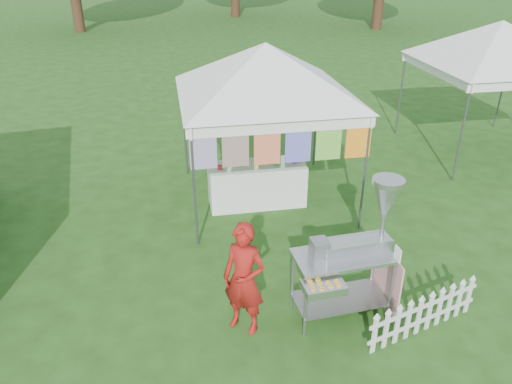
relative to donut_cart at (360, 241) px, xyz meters
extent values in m
plane|color=#214513|center=(-0.54, 0.00, -1.16)|extent=(120.00, 120.00, 0.00)
cylinder|color=#59595E|center=(-1.96, 2.08, -0.11)|extent=(0.04, 0.04, 2.10)
cylinder|color=#59595E|center=(0.88, 2.08, -0.11)|extent=(0.04, 0.04, 2.10)
cylinder|color=#59595E|center=(-1.96, 4.92, -0.11)|extent=(0.04, 0.04, 2.10)
cylinder|color=#59595E|center=(0.88, 4.92, -0.11)|extent=(0.04, 0.04, 2.10)
cube|color=white|center=(-0.54, 2.08, 0.84)|extent=(3.00, 0.03, 0.22)
cube|color=white|center=(-0.54, 4.92, 0.84)|extent=(3.00, 0.03, 0.22)
pyramid|color=white|center=(-0.54, 3.50, 1.84)|extent=(4.24, 4.24, 0.90)
cylinder|color=#59595E|center=(-0.54, 2.08, 0.92)|extent=(3.00, 0.03, 0.03)
cube|color=#35C0C9|center=(-1.79, 2.08, 0.57)|extent=(0.42, 0.01, 0.70)
cube|color=orange|center=(-1.29, 2.08, 0.57)|extent=(0.42, 0.01, 0.70)
cube|color=#C9195D|center=(-0.79, 2.08, 0.57)|extent=(0.42, 0.01, 0.70)
cube|color=purple|center=(-0.29, 2.08, 0.57)|extent=(0.42, 0.01, 0.70)
cube|color=#189046|center=(0.21, 2.08, 0.57)|extent=(0.42, 0.01, 0.70)
cube|color=#E54B19|center=(0.71, 2.08, 0.57)|extent=(0.42, 0.01, 0.70)
cylinder|color=#59595E|center=(3.54, 3.58, -0.11)|extent=(0.04, 0.04, 2.10)
cylinder|color=#59595E|center=(3.54, 6.42, -0.11)|extent=(0.04, 0.04, 2.10)
cylinder|color=#59595E|center=(6.38, 6.42, -0.11)|extent=(0.04, 0.04, 2.10)
cube|color=white|center=(4.96, 6.42, 0.84)|extent=(3.00, 0.03, 0.22)
pyramid|color=white|center=(4.96, 5.00, 1.84)|extent=(4.24, 4.24, 0.90)
cylinder|color=gray|center=(-0.78, -0.31, -0.68)|extent=(0.05, 0.05, 0.96)
cylinder|color=gray|center=(0.40, -0.23, -0.68)|extent=(0.05, 0.05, 0.96)
cylinder|color=gray|center=(-0.81, 0.22, -0.68)|extent=(0.05, 0.05, 0.96)
cylinder|color=gray|center=(0.36, 0.30, -0.68)|extent=(0.05, 0.05, 0.96)
cube|color=gray|center=(-0.21, -0.01, -0.89)|extent=(1.25, 0.69, 0.02)
cube|color=#B7B7BC|center=(-0.21, -0.01, -0.20)|extent=(1.32, 0.72, 0.04)
cube|color=#B7B7BC|center=(-0.02, 0.06, -0.10)|extent=(0.92, 0.33, 0.16)
cube|color=gray|center=(-0.53, 0.03, -0.06)|extent=(0.23, 0.25, 0.23)
cylinder|color=gray|center=(0.32, 0.08, 0.28)|extent=(0.06, 0.06, 0.96)
cone|color=#B7B7BC|center=(0.32, 0.08, 0.54)|extent=(0.41, 0.41, 0.43)
cylinder|color=#B7B7BC|center=(0.32, 0.08, 0.78)|extent=(0.43, 0.43, 0.06)
cube|color=#B7B7BC|center=(-0.60, -0.44, -0.31)|extent=(0.53, 0.35, 0.11)
cube|color=pink|center=(0.44, 0.04, -0.68)|extent=(0.08, 0.80, 0.86)
cube|color=white|center=(0.40, -0.26, -0.07)|extent=(0.03, 0.15, 0.19)
imported|color=maroon|center=(-1.51, -0.02, -0.38)|extent=(0.68, 0.63, 1.56)
cube|color=silver|center=(-0.02, -0.76, -0.88)|extent=(0.07, 0.04, 0.56)
cube|color=silver|center=(0.15, -0.70, -0.88)|extent=(0.07, 0.04, 0.56)
cube|color=silver|center=(0.32, -0.65, -0.88)|extent=(0.07, 0.04, 0.56)
cube|color=silver|center=(0.49, -0.60, -0.88)|extent=(0.07, 0.04, 0.56)
cube|color=silver|center=(0.67, -0.54, -0.88)|extent=(0.07, 0.04, 0.56)
cube|color=silver|center=(0.84, -0.49, -0.88)|extent=(0.07, 0.04, 0.56)
cube|color=silver|center=(1.01, -0.44, -0.88)|extent=(0.07, 0.04, 0.56)
cube|color=silver|center=(1.18, -0.39, -0.88)|extent=(0.07, 0.04, 0.56)
cube|color=silver|center=(1.35, -0.33, -0.88)|extent=(0.07, 0.04, 0.56)
cube|color=silver|center=(1.53, -0.28, -0.88)|extent=(0.07, 0.04, 0.56)
cube|color=silver|center=(0.75, -0.52, -0.98)|extent=(1.73, 0.55, 0.05)
cube|color=silver|center=(0.75, -0.52, -0.74)|extent=(1.73, 0.55, 0.05)
cube|color=white|center=(-0.72, 3.33, -0.75)|extent=(1.80, 0.70, 0.81)
camera|label=1|loc=(-2.27, -5.02, 3.46)|focal=35.00mm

